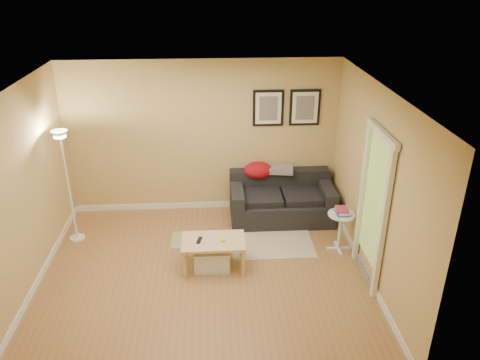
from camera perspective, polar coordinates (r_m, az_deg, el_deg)
The scene contains 24 objects.
floor at distance 6.65m, azimuth -4.36°, elevation -11.48°, with size 4.50×4.50×0.00m, color #9B6C42.
ceiling at distance 5.52m, azimuth -5.25°, elevation 10.76°, with size 4.50×4.50×0.00m, color white.
wall_back at distance 7.82m, azimuth -4.57°, elevation 5.12°, with size 4.50×4.50×0.00m, color tan.
wall_front at distance 4.28m, azimuth -5.12°, elevation -13.40°, with size 4.50×4.50×0.00m, color tan.
wall_left at distance 6.44m, azimuth -25.20°, elevation -1.83°, with size 4.00×4.00×0.00m, color tan.
wall_right at distance 6.33m, azimuth 16.06°, elevation -0.79°, with size 4.00×4.00×0.00m, color tan.
baseboard_back at distance 8.32m, azimuth -4.28°, elevation -3.03°, with size 4.50×0.02×0.10m, color white.
baseboard_left at distance 7.04m, azimuth -23.26°, elevation -10.95°, with size 0.02×4.00×0.10m, color white.
baseboard_right at distance 6.94m, azimuth 14.75°, elevation -10.13°, with size 0.02×4.00×0.10m, color white.
sofa at distance 7.84m, azimuth 5.10°, elevation -2.23°, with size 1.70×0.90×0.75m, color black, non-canonical shape.
red_throw at distance 7.88m, azimuth 2.23°, elevation 1.19°, with size 0.48×0.36×0.28m, color #A90F1E, non-canonical shape.
plaid_throw at distance 7.91m, azimuth 4.95°, elevation 1.30°, with size 0.42×0.26×0.10m, color tan, non-canonical shape.
framed_print_left at distance 7.69m, azimuth 3.46°, elevation 8.74°, with size 0.50×0.04×0.60m, color black, non-canonical shape.
framed_print_right at distance 7.79m, azimuth 7.90°, elevation 8.75°, with size 0.50×0.04×0.60m, color black, non-canonical shape.
area_rug at distance 7.31m, azimuth 3.95°, elevation -7.72°, with size 1.25×0.85×0.01m, color beige.
green_runner at distance 7.42m, azimuth -5.61°, elevation -7.21°, with size 0.70×0.50×0.01m, color #668C4C.
coffee_table at distance 6.69m, azimuth -3.22°, elevation -8.94°, with size 0.88×0.54×0.44m, color #E0BD89, non-canonical shape.
remote_control at distance 6.56m, azimuth -4.98°, elevation -7.31°, with size 0.05×0.16×0.02m, color black.
tape_roll at distance 6.53m, azimuth -2.06°, elevation -7.35°, with size 0.07×0.07×0.03m, color yellow.
storage_bin at distance 6.70m, azimuth -3.45°, elevation -9.47°, with size 0.52×0.38×0.32m, color white, non-canonical shape.
side_table at distance 7.17m, azimuth 12.04°, elevation -6.17°, with size 0.40×0.40×0.61m, color white, non-canonical shape.
book_stack at distance 7.02m, azimuth 12.35°, elevation -3.69°, with size 0.19×0.25×0.08m, color #345F9D, non-canonical shape.
floor_lamp at distance 7.45m, azimuth -20.08°, elevation -1.18°, with size 0.23×0.23×1.80m, color white, non-canonical shape.
doorway at distance 6.31m, azimuth 15.76°, elevation -3.65°, with size 0.12×1.01×2.13m, color white, non-canonical shape.
Camera 1 is at (0.16, -5.35, 3.95)m, focal length 35.02 mm.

